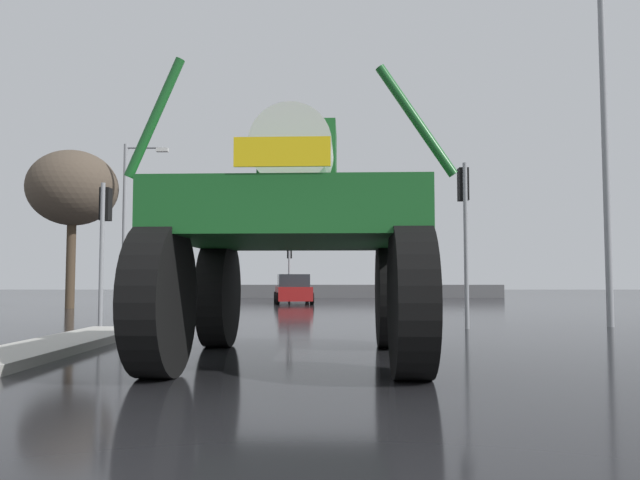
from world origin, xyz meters
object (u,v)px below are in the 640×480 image
traffic_signal_far_right (204,248)px  streetlight_near_right (606,136)px  traffic_signal_near_left (102,222)px  sedan_ahead (291,290)px  traffic_signal_far_left (287,257)px  streetlight_far_left (126,216)px  oversize_sprayer (294,235)px  bare_tree_left (70,189)px  traffic_signal_near_right (462,208)px

traffic_signal_far_right → streetlight_near_right: bearing=-48.9°
streetlight_near_right → traffic_signal_near_left: bearing=-177.9°
sedan_ahead → traffic_signal_far_right: size_ratio=1.09×
traffic_signal_far_left → streetlight_far_left: bearing=-141.6°
oversize_sprayer → streetlight_near_right: streetlight_near_right is taller
traffic_signal_far_left → streetlight_near_right: streetlight_near_right is taller
bare_tree_left → traffic_signal_far_left: bearing=26.5°
sedan_ahead → traffic_signal_near_right: size_ratio=1.02×
oversize_sprayer → traffic_signal_near_left: size_ratio=1.56×
traffic_signal_near_left → streetlight_far_left: 11.03m
sedan_ahead → streetlight_far_left: size_ratio=0.61×
streetlight_far_left → bare_tree_left: bearing=167.0°
traffic_signal_near_left → streetlight_near_right: (13.12, 0.47, 2.35)m
traffic_signal_far_left → bare_tree_left: (-9.25, -4.61, 2.83)m
traffic_signal_far_left → streetlight_far_left: 8.57m
traffic_signal_near_right → streetlight_far_left: streetlight_far_left is taller
traffic_signal_near_left → bare_tree_left: bare_tree_left is taller
bare_tree_left → oversize_sprayer: bearing=-59.1°
sedan_ahead → bare_tree_left: 11.78m
traffic_signal_far_right → streetlight_far_left: bearing=-114.4°
streetlight_near_right → streetlight_far_left: (-15.79, 10.16, -1.07)m
traffic_signal_near_right → streetlight_near_right: bearing=6.9°
streetlight_near_right → streetlight_far_left: 18.80m
streetlight_near_right → bare_tree_left: size_ratio=1.34×
streetlight_far_left → bare_tree_left: (-2.65, 0.61, 1.24)m
streetlight_far_left → traffic_signal_far_left: bearing=38.4°
traffic_signal_far_right → oversize_sprayer: bearing=-76.2°
traffic_signal_near_left → traffic_signal_far_left: size_ratio=1.13×
traffic_signal_far_left → bare_tree_left: bearing=-153.5°
traffic_signal_far_right → bare_tree_left: bearing=-137.5°
sedan_ahead → traffic_signal_far_right: (-4.39, -0.90, 2.15)m
traffic_signal_near_left → streetlight_far_left: bearing=104.1°
sedan_ahead → traffic_signal_far_right: bearing=95.3°
sedan_ahead → traffic_signal_near_right: bearing=-169.4°
traffic_signal_near_left → sedan_ahead: bearing=76.3°
sedan_ahead → streetlight_near_right: size_ratio=0.46×
bare_tree_left → traffic_signal_far_right: bearing=42.5°
streetlight_near_right → bare_tree_left: streetlight_near_right is taller
sedan_ahead → streetlight_far_left: 9.67m
traffic_signal_near_right → bare_tree_left: (-14.47, 11.25, 2.15)m
traffic_signal_near_left → bare_tree_left: 12.69m
traffic_signal_near_left → streetlight_near_right: 13.34m
sedan_ahead → traffic_signal_far_left: traffic_signal_far_left is taller
traffic_signal_far_left → traffic_signal_far_right: 4.26m
traffic_signal_near_left → traffic_signal_far_right: (-0.30, 15.85, 0.18)m
traffic_signal_near_right → streetlight_near_right: 4.45m
traffic_signal_far_right → bare_tree_left: bare_tree_left is taller
traffic_signal_near_left → traffic_signal_far_right: bearing=91.1°
streetlight_far_left → streetlight_near_right: bearing=-32.8°
streetlight_near_right → sedan_ahead: bearing=119.0°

